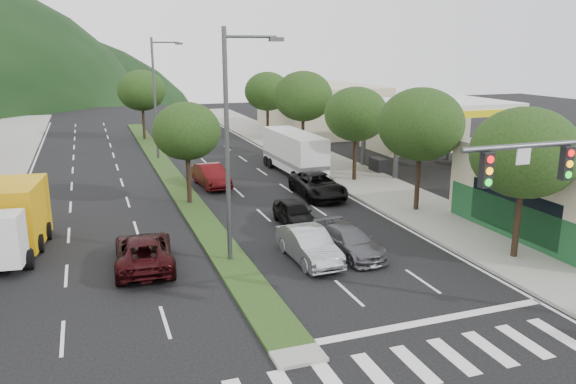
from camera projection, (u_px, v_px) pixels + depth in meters
name	position (u px, v px, depth m)	size (l,w,h in m)	color
ground	(293.00, 350.00, 17.51)	(160.00, 160.00, 0.00)	black
sidewalk_right	(332.00, 166.00, 44.37)	(5.00, 90.00, 0.15)	gray
median	(167.00, 170.00, 43.01)	(1.60, 56.00, 0.12)	#1C3312
traffic_signal	(575.00, 194.00, 17.91)	(6.12, 0.40, 7.00)	#47494C
gas_canopy	(427.00, 109.00, 42.63)	(12.20, 8.20, 5.25)	silver
bldg_right_far	(320.00, 108.00, 63.35)	(10.00, 16.00, 5.20)	#B8AD92
tree_r_a	(525.00, 153.00, 23.89)	(4.60, 4.60, 6.63)	black
tree_r_b	(421.00, 124.00, 31.12)	(4.80, 4.80, 6.94)	black
tree_r_c	(356.00, 114.00, 38.49)	(4.40, 4.40, 6.48)	black
tree_r_d	(303.00, 96.00, 47.49)	(5.00, 5.00, 7.17)	black
tree_r_e	(267.00, 91.00, 56.68)	(4.60, 4.60, 6.71)	black
tree_med_near	(187.00, 131.00, 32.81)	(4.00, 4.00, 6.02)	black
tree_med_far	(142.00, 90.00, 56.36)	(4.80, 4.80, 6.94)	black
streetlight_near	(232.00, 136.00, 23.48)	(2.60, 0.25, 10.00)	#47494C
streetlight_mid	(157.00, 93.00, 46.26)	(2.60, 0.25, 10.00)	#47494C
sedan_silver	(309.00, 245.00, 24.70)	(1.55, 4.44, 1.46)	#9EA0A5
suv_maroon	(144.00, 251.00, 24.01)	(2.37, 5.14, 1.43)	black
car_queue_a	(295.00, 213.00, 29.72)	(1.57, 3.91, 1.33)	black
car_queue_b	(350.00, 242.00, 25.44)	(1.77, 4.35, 1.26)	#535358
car_queue_c	(211.00, 176.00, 38.05)	(1.59, 4.56, 1.50)	#4C0C0E
car_queue_d	(318.00, 185.00, 35.38)	(2.47, 5.36, 1.49)	black
box_truck	(13.00, 222.00, 25.62)	(3.10, 6.50, 3.09)	silver
motorhome	(294.00, 151.00, 42.03)	(2.67, 8.02, 3.06)	silver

